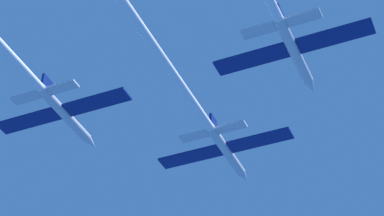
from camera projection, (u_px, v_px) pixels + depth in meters
jet_lead at (176, 78)px, 77.35m from camera, size 15.85×49.90×2.63m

